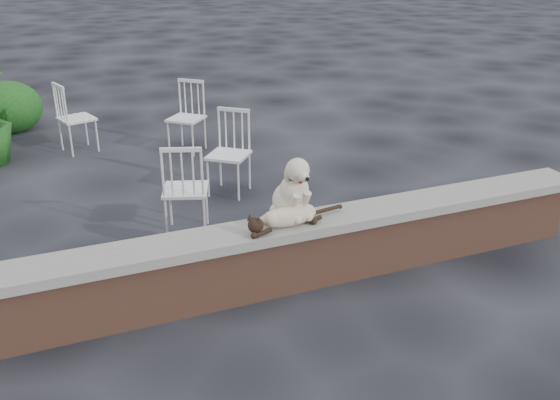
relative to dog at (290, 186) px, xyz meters
name	(u,v)px	position (x,y,z in m)	size (l,w,h in m)	color
ground	(265,290)	(-0.26, -0.11, -0.85)	(60.00, 60.00, 0.00)	black
brick_wall	(265,264)	(-0.26, -0.11, -0.60)	(6.00, 0.30, 0.50)	brown
capstone	(265,232)	(-0.26, -0.11, -0.31)	(6.20, 0.40, 0.08)	slate
dog	(290,186)	(0.00, 0.00, 0.00)	(0.36, 0.47, 0.55)	beige
cat	(288,215)	(-0.08, -0.15, -0.18)	(1.07, 0.26, 0.18)	#C1AD8A
chair_d	(186,117)	(0.06, 3.66, -0.38)	(0.56, 0.56, 0.94)	white
chair_b	(228,153)	(0.12, 2.02, -0.38)	(0.56, 0.56, 0.94)	white
chair_c	(186,188)	(-0.57, 1.21, -0.38)	(0.56, 0.56, 0.94)	white
chair_e	(76,117)	(-1.29, 4.22, -0.38)	(0.56, 0.56, 0.94)	white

